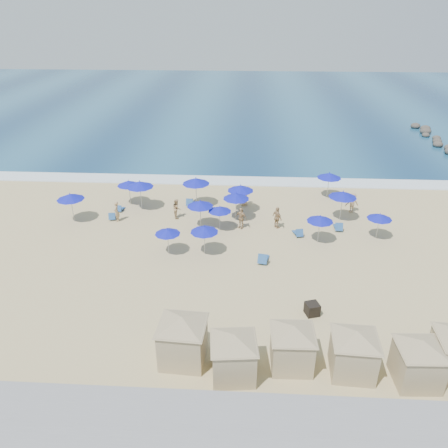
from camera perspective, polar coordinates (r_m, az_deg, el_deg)
The scene contains 36 objects.
ground at distance 29.79m, azimuth 2.65°, elevation -5.30°, with size 160.00×160.00×0.00m, color tan.
ocean at distance 81.77m, azimuth 3.28°, elevation 15.67°, with size 160.00×80.00×0.06m, color navy.
surf_line at distance 43.69m, azimuth 2.97°, elevation 5.62°, with size 160.00×2.50×0.08m, color white.
seawall at distance 19.19m, azimuth 1.99°, elevation -25.48°, with size 160.00×6.10×1.22m.
trash_bin at distance 25.69m, azimuth 11.44°, elevation -10.82°, with size 0.72×0.72×0.72m, color black.
cabana_0 at distance 21.74m, azimuth -5.46°, elevation -13.98°, with size 4.63×4.63×2.91m.
cabana_1 at distance 20.97m, azimuth 1.28°, elevation -16.09°, with size 4.29×4.29×2.71m.
cabana_2 at distance 21.70m, azimuth 8.95°, elevation -14.81°, with size 4.24×4.24×2.66m.
cabana_3 at distance 21.98m, azimuth 16.70°, elevation -15.06°, with size 4.34×4.34×2.73m.
cabana_4 at distance 22.55m, azimuth 24.20°, elevation -15.44°, with size 4.23×4.23×2.66m.
umbrella_0 at distance 38.76m, azimuth -12.35°, elevation 5.25°, with size 2.00×2.00×2.27m.
umbrella_1 at distance 36.76m, azimuth -19.44°, elevation 3.40°, with size 2.18×2.18×2.48m.
umbrella_2 at distance 37.47m, azimuth -10.95°, elevation 5.14°, with size 2.31×2.31×2.63m.
umbrella_3 at distance 30.40m, azimuth -7.39°, elevation -0.96°, with size 1.79×1.79×2.04m.
umbrella_4 at distance 37.44m, azimuth -3.69°, elevation 5.64°, with size 2.35×2.35×2.68m.
umbrella_5 at distance 33.76m, azimuth -3.14°, elevation 2.67°, with size 2.06×2.06×2.34m.
umbrella_6 at distance 30.10m, azimuth -2.59°, elevation -0.69°, with size 1.96×1.96×2.23m.
umbrella_7 at distance 36.36m, azimuth 2.17°, elevation 4.73°, with size 2.18×2.18×2.48m.
umbrella_8 at distance 32.36m, azimuth 12.45°, elevation 0.69°, with size 1.94×1.94×2.21m.
umbrella_9 at distance 40.30m, azimuth 13.59°, elevation 6.19°, with size 2.15×2.15×2.45m.
umbrella_10 at distance 36.17m, azimuth 15.28°, elevation 3.75°, with size 2.25×2.25×2.56m.
umbrella_11 at distance 34.15m, azimuth 19.67°, elevation 0.94°, with size 1.84×1.84×2.09m.
umbrella_12 at distance 34.92m, azimuth 1.60°, elevation 3.68°, with size 2.13×2.13×2.42m.
umbrella_13 at distance 33.41m, azimuth -0.57°, elevation 1.97°, with size 1.80×1.80×2.05m.
beach_chair_0 at distance 36.98m, azimuth -14.36°, elevation 0.99°, with size 0.71×1.26×0.66m.
beach_chair_1 at distance 38.28m, azimuth -13.44°, elevation 1.98°, with size 0.59×1.15×0.61m.
beach_chair_2 at distance 38.39m, azimuth -4.45°, elevation 2.83°, with size 0.62×1.37×0.75m.
beach_chair_3 at distance 30.03m, azimuth 5.14°, elevation -4.50°, with size 0.88×1.50×0.77m.
beach_chair_4 at distance 33.72m, azimuth 9.66°, elevation -1.12°, with size 0.79×1.32×0.68m.
beach_chair_5 at distance 35.24m, azimuth 14.69°, elevation -0.34°, with size 0.65×1.35×0.73m.
beachgoer_0 at distance 36.25m, azimuth -13.86°, elevation 1.59°, with size 0.62×0.40×1.69m, color tan.
beachgoer_1 at distance 36.03m, azimuth -6.19°, elevation 2.03°, with size 0.78×0.61×1.61m, color tan.
beachgoer_2 at distance 34.32m, azimuth 6.96°, elevation 0.82°, with size 1.04×0.43×1.77m, color tan.
beachgoer_3 at distance 38.30m, azimuth 16.38°, elevation 2.69°, with size 1.11×0.64×1.72m, color tan.
beachgoer_4 at distance 38.08m, azimuth 2.72°, elevation 3.65°, with size 0.83×0.54×1.70m, color tan.
beachgoer_5 at distance 34.11m, azimuth 2.23°, elevation 0.79°, with size 1.01×0.42×1.72m, color tan.
Camera 1 is at (0.07, -25.23, 15.84)m, focal length 35.00 mm.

